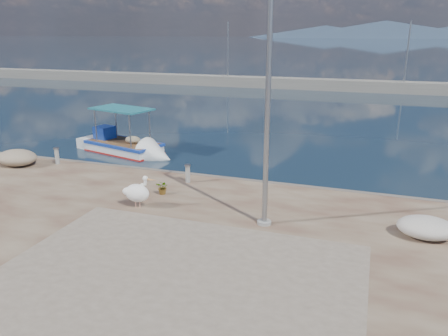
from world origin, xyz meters
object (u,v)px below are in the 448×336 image
bollard_near (188,173)px  boat_left (123,148)px  lamp_post (267,120)px  pelican (138,192)px

bollard_near → boat_left: bearing=140.9°
boat_left → lamp_post: size_ratio=0.88×
boat_left → bollard_near: size_ratio=8.29×
boat_left → lamp_post: 13.01m
pelican → bollard_near: 3.04m
boat_left → pelican: boat_left is taller
pelican → lamp_post: (4.43, 0.11, 2.76)m
lamp_post → bollard_near: size_ratio=9.43×
bollard_near → pelican: bearing=-100.6°
lamp_post → bollard_near: 5.62m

